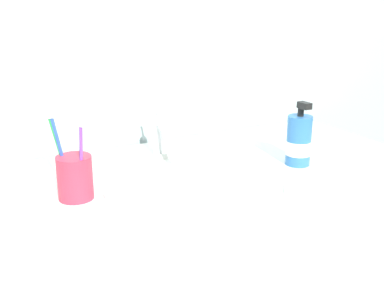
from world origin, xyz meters
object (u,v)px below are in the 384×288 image
object	(u,v)px
toothbrush_purple	(81,153)
toothbrush_green	(58,146)
toothbrush_cup	(75,178)
faucet	(161,135)
soap_dispenser	(299,141)
toothbrush_blue	(59,147)

from	to	relation	value
toothbrush_purple	toothbrush_green	bearing A→B (deg)	120.85
toothbrush_cup	toothbrush_green	xyz separation A→B (m)	(-0.02, 0.03, 0.07)
toothbrush_cup	faucet	bearing A→B (deg)	30.02
toothbrush_green	toothbrush_purple	distance (m)	0.07
toothbrush_purple	faucet	bearing A→B (deg)	35.09
toothbrush_cup	soap_dispenser	distance (m)	0.57
toothbrush_cup	toothbrush_purple	size ratio (longest dim) A/B	0.51
toothbrush_cup	soap_dispenser	world-z (taller)	soap_dispenser
toothbrush_blue	toothbrush_cup	bearing A→B (deg)	-44.71
toothbrush_cup	toothbrush_purple	xyz separation A→B (m)	(0.01, -0.03, 0.06)
soap_dispenser	toothbrush_cup	bearing A→B (deg)	174.96
faucet	toothbrush_blue	xyz separation A→B (m)	(-0.30, -0.13, 0.05)
toothbrush_green	toothbrush_purple	world-z (taller)	toothbrush_green
toothbrush_cup	toothbrush_purple	bearing A→B (deg)	-71.78
toothbrush_green	soap_dispenser	world-z (taller)	toothbrush_green
toothbrush_blue	soap_dispenser	xyz separation A→B (m)	(0.59, -0.07, -0.05)
toothbrush_green	soap_dispenser	size ratio (longest dim) A/B	1.17
toothbrush_blue	toothbrush_purple	distance (m)	0.06
faucet	toothbrush_cup	distance (m)	0.32
toothbrush_green	toothbrush_purple	size ratio (longest dim) A/B	1.04
toothbrush_cup	soap_dispenser	bearing A→B (deg)	-5.04
faucet	toothbrush_purple	distance (m)	0.32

